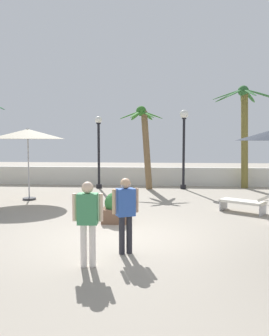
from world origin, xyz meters
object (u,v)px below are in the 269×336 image
(lamp_post_1, at_px, (184,137))
(guest_1, at_px, (126,209))
(palm_tree_3, at_px, (145,137))
(lounge_chair_2, at_px, (250,201))
(guest_0, at_px, (88,216))
(planter, at_px, (115,209))
(patio_umbrella_1, at_px, (28,134))
(palm_tree_1, at_px, (244,123))
(lamp_post_0, at_px, (99,146))

(lamp_post_1, distance_m, guest_1, 9.88)
(palm_tree_3, height_order, lounge_chair_2, palm_tree_3)
(guest_0, height_order, guest_1, guest_0)
(guest_0, distance_m, planter, 3.50)
(patio_umbrella_1, height_order, lounge_chair_2, patio_umbrella_1)
(guest_0, bearing_deg, planter, 89.58)
(lamp_post_1, distance_m, lounge_chair_2, 6.07)
(lamp_post_1, height_order, guest_1, lamp_post_1)
(palm_tree_1, height_order, lounge_chair_2, palm_tree_1)
(lounge_chair_2, bearing_deg, guest_1, -130.19)
(palm_tree_1, xyz_separation_m, guest_0, (-5.28, -10.86, -2.23))
(palm_tree_1, relative_size, lounge_chair_2, 2.67)
(lamp_post_1, bearing_deg, planter, -108.79)
(palm_tree_1, relative_size, lamp_post_1, 1.31)
(palm_tree_3, bearing_deg, patio_umbrella_1, -142.55)
(patio_umbrella_1, height_order, lamp_post_0, lamp_post_0)
(palm_tree_1, bearing_deg, patio_umbrella_1, -156.09)
(palm_tree_3, distance_m, lamp_post_1, 1.86)
(lamp_post_1, xyz_separation_m, guest_1, (-1.77, -9.60, -1.55))
(lamp_post_0, xyz_separation_m, planter, (1.72, -6.80, -1.67))
(guest_1, bearing_deg, lamp_post_1, 79.54)
(lounge_chair_2, xyz_separation_m, guest_1, (-3.52, -4.17, 0.53))
(planter, bearing_deg, palm_tree_3, 85.72)
(guest_0, xyz_separation_m, guest_1, (0.61, 0.77, -0.01))
(guest_0, xyz_separation_m, planter, (0.03, 3.46, -0.56))
(planter, bearing_deg, palm_tree_1, 54.64)
(lounge_chair_2, height_order, guest_0, guest_0)
(lamp_post_1, relative_size, guest_1, 2.43)
(palm_tree_3, xyz_separation_m, guest_1, (0.08, -9.38, -1.56))
(patio_umbrella_1, height_order, guest_1, patio_umbrella_1)
(lamp_post_1, height_order, guest_0, lamp_post_1)
(guest_0, bearing_deg, lamp_post_1, 77.09)
(patio_umbrella_1, bearing_deg, lounge_chair_2, -13.31)
(palm_tree_3, relative_size, planter, 4.64)
(lamp_post_0, relative_size, guest_0, 2.22)
(palm_tree_3, relative_size, lounge_chair_2, 2.14)
(lamp_post_0, xyz_separation_m, lounge_chair_2, (5.83, -5.32, -1.65))
(lamp_post_0, relative_size, lounge_chair_2, 1.88)
(lamp_post_0, xyz_separation_m, guest_1, (2.31, -9.49, -1.12))
(lamp_post_0, distance_m, guest_1, 9.83)
(lounge_chair_2, bearing_deg, planter, -160.09)
(palm_tree_3, distance_m, lamp_post_0, 2.27)
(palm_tree_1, distance_m, palm_tree_3, 4.85)
(palm_tree_1, bearing_deg, planter, -125.36)
(guest_1, bearing_deg, planter, 102.23)
(patio_umbrella_1, relative_size, guest_1, 1.82)
(lamp_post_1, bearing_deg, patio_umbrella_1, -150.25)
(palm_tree_3, xyz_separation_m, lamp_post_1, (1.85, 0.21, -0.01))
(palm_tree_1, xyz_separation_m, planter, (-5.25, -7.41, -2.79))
(guest_1, bearing_deg, lounge_chair_2, 49.81)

